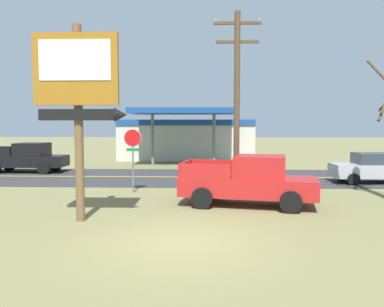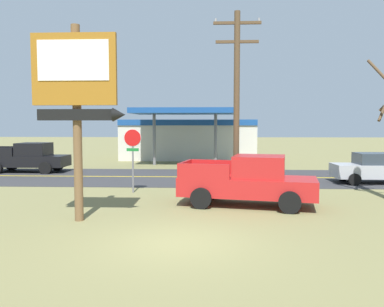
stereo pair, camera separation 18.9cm
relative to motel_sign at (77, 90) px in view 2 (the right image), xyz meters
name	(u,v)px [view 2 (the right image)]	position (x,y,z in m)	size (l,w,h in m)	color
ground_plane	(178,242)	(3.38, -2.11, -4.26)	(180.00, 180.00, 0.00)	olive
road_asphalt	(196,177)	(3.38, 10.89, -4.25)	(140.00, 8.00, 0.02)	#333335
road_centre_line	(196,177)	(3.38, 10.89, -4.23)	(126.00, 0.20, 0.01)	gold
motel_sign	(77,90)	(0.00, 0.00, 0.00)	(2.96, 0.54, 6.31)	brown
stop_sign	(133,149)	(0.67, 5.44, -2.23)	(0.80, 0.08, 2.95)	slate
utility_pole	(237,98)	(5.38, 4.92, 0.07)	(2.06, 0.26, 8.03)	brown
gas_station	(189,138)	(2.26, 23.69, -2.31)	(12.00, 11.50, 4.40)	beige
pickup_red_parked_on_lawn	(249,181)	(5.74, 2.75, -3.29)	(5.49, 2.99, 1.96)	red
pickup_black_on_road	(29,158)	(-7.79, 12.89, -3.29)	(5.20, 2.24, 1.96)	black
car_silver_near_lane	(374,168)	(13.03, 8.89, -3.43)	(4.20, 2.00, 1.64)	#A8AAAF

